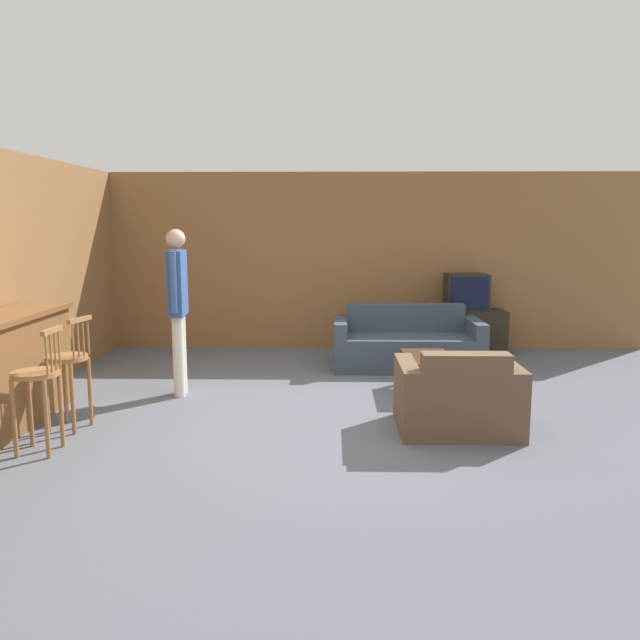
{
  "coord_description": "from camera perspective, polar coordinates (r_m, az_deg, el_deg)",
  "views": [
    {
      "loc": [
        0.02,
        -5.69,
        1.87
      ],
      "look_at": [
        -0.11,
        0.82,
        0.85
      ],
      "focal_mm": 35.0,
      "sensor_mm": 36.0,
      "label": 1
    }
  ],
  "objects": [
    {
      "name": "ground_plane",
      "position": [
        5.99,
        0.92,
        -9.28
      ],
      "size": [
        24.0,
        24.0,
        0.0
      ],
      "primitive_type": "plane",
      "color": "#565B66"
    },
    {
      "name": "wall_back",
      "position": [
        9.31,
        1.04,
        5.39
      ],
      "size": [
        9.4,
        0.08,
        2.6
      ],
      "color": "olive",
      "rests_on": "ground_plane"
    },
    {
      "name": "wall_left",
      "position": [
        7.76,
        -24.2,
        3.91
      ],
      "size": [
        0.08,
        8.6,
        2.6
      ],
      "color": "olive",
      "rests_on": "ground_plane"
    },
    {
      "name": "bar_chair_near",
      "position": [
        5.57,
        -24.41,
        -5.41
      ],
      "size": [
        0.38,
        0.38,
        1.04
      ],
      "color": "#996638",
      "rests_on": "ground_plane"
    },
    {
      "name": "bar_chair_mid",
      "position": [
        6.09,
        -22.02,
        -4.07
      ],
      "size": [
        0.45,
        0.45,
        1.04
      ],
      "color": "#996638",
      "rests_on": "ground_plane"
    },
    {
      "name": "couch_far",
      "position": [
        8.22,
        7.94,
        -2.27
      ],
      "size": [
        1.9,
        0.9,
        0.79
      ],
      "color": "#384251",
      "rests_on": "ground_plane"
    },
    {
      "name": "armchair_near",
      "position": [
        5.81,
        12.48,
        -7.09
      ],
      "size": [
        1.07,
        0.86,
        0.77
      ],
      "color": "brown",
      "rests_on": "ground_plane"
    },
    {
      "name": "coffee_table",
      "position": [
        6.99,
        9.77,
        -3.86
      ],
      "size": [
        0.5,
        0.86,
        0.41
      ],
      "color": "#472D1E",
      "rests_on": "ground_plane"
    },
    {
      "name": "tv_unit",
      "position": [
        9.29,
        13.1,
        -1.0
      ],
      "size": [
        1.13,
        0.49,
        0.62
      ],
      "color": "#2D2319",
      "rests_on": "ground_plane"
    },
    {
      "name": "tv",
      "position": [
        9.21,
        13.23,
        2.51
      ],
      "size": [
        0.59,
        0.43,
        0.53
      ],
      "color": "black",
      "rests_on": "tv_unit"
    },
    {
      "name": "person_by_window",
      "position": [
        6.86,
        -12.88,
        1.72
      ],
      "size": [
        0.2,
        0.51,
        1.8
      ],
      "color": "silver",
      "rests_on": "ground_plane"
    }
  ]
}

